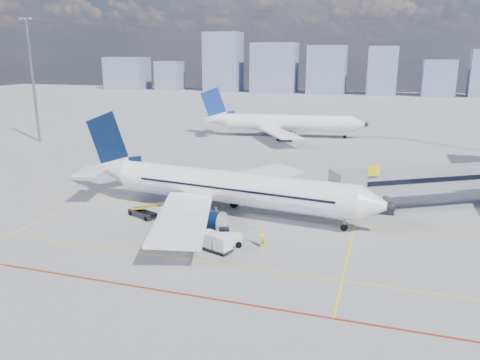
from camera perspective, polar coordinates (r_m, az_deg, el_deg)
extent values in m
plane|color=gray|center=(48.72, -3.64, -6.83)|extent=(420.00, 420.00, 0.00)
cube|color=yellow|center=(55.78, -0.67, -3.92)|extent=(60.00, 0.18, 0.01)
cube|color=yellow|center=(43.64, -6.51, -9.59)|extent=(80.00, 0.15, 0.01)
cube|color=yellow|center=(47.73, 13.30, -7.70)|extent=(0.15, 28.00, 0.01)
cube|color=yellow|center=(64.60, -17.78, -2.00)|extent=(0.15, 30.00, 0.01)
cube|color=maroon|center=(38.82, -10.20, -13.02)|extent=(90.00, 0.25, 0.01)
cube|color=gray|center=(60.22, 22.48, 0.20)|extent=(20.84, 13.93, 2.60)
cube|color=black|center=(60.17, 22.50, 0.39)|extent=(20.52, 13.82, 0.55)
cube|color=gray|center=(54.61, 12.92, -0.45)|extent=(4.49, 4.56, 3.00)
cube|color=black|center=(57.69, 17.18, -3.61)|extent=(2.20, 1.00, 0.70)
cylinder|color=slate|center=(57.29, 17.28, -2.33)|extent=(0.56, 0.56, 2.70)
cube|color=yellow|center=(53.85, 15.98, 1.11)|extent=(1.26, 0.82, 1.20)
cylinder|color=slate|center=(109.06, -23.90, 10.80)|extent=(0.56, 0.56, 25.00)
cube|color=slate|center=(109.14, -24.63, 17.44)|extent=(3.20, 0.40, 0.50)
cube|color=silver|center=(109.75, -25.21, 17.36)|extent=(0.60, 0.15, 0.35)
cube|color=silver|center=(108.96, -24.72, 17.44)|extent=(0.60, 0.15, 0.35)
cube|color=silver|center=(108.17, -24.23, 17.51)|extent=(0.60, 0.15, 0.35)
cube|color=slate|center=(270.53, -13.58, 12.55)|extent=(21.44, 15.01, 16.96)
cube|color=slate|center=(258.44, -8.60, 12.47)|extent=(13.21, 10.13, 14.92)
cube|color=slate|center=(246.39, -2.06, 14.18)|extent=(17.74, 13.89, 29.27)
cube|color=slate|center=(238.78, 4.20, 13.49)|extent=(21.84, 13.10, 23.97)
cube|color=slate|center=(234.11, 10.54, 13.08)|extent=(17.62, 13.75, 22.53)
cube|color=slate|center=(232.24, 16.98, 12.62)|extent=(13.06, 14.10, 22.08)
cube|color=slate|center=(233.19, 23.02, 11.37)|extent=(13.71, 15.38, 16.13)
cylinder|color=white|center=(54.01, -0.90, -0.90)|extent=(29.24, 7.08, 3.77)
cone|color=white|center=(49.64, 16.37, -2.97)|extent=(3.89, 4.15, 3.77)
sphere|color=black|center=(49.50, 17.91, -3.14)|extent=(1.18, 1.18, 1.06)
cone|color=white|center=(63.14, -15.52, 1.39)|extent=(6.58, 4.46, 3.77)
cube|color=black|center=(49.65, 14.98, -2.22)|extent=(1.61, 1.61, 0.44)
cube|color=white|center=(62.52, 1.28, 0.33)|extent=(12.45, 16.29, 0.56)
cube|color=white|center=(47.67, -6.93, -4.51)|extent=(9.58, 16.73, 0.56)
cylinder|color=#071634|center=(59.74, 0.97, -1.57)|extent=(3.71, 2.61, 2.22)
cylinder|color=#071634|center=(50.14, -4.11, -4.91)|extent=(3.71, 2.61, 2.22)
cylinder|color=silver|center=(59.07, 2.61, -1.78)|extent=(0.60, 2.31, 2.28)
cylinder|color=silver|center=(49.34, -2.23, -5.21)|extent=(0.60, 2.31, 2.28)
cube|color=#071634|center=(62.48, -15.73, 4.36)|extent=(6.62, 1.07, 8.24)
cube|color=#071634|center=(61.49, -13.91, 2.11)|extent=(5.45, 0.92, 2.08)
cube|color=white|center=(65.64, -14.10, 2.30)|extent=(5.14, 6.14, 0.21)
cube|color=white|center=(61.05, -17.66, 1.10)|extent=(4.23, 5.99, 0.21)
cylinder|color=slate|center=(50.87, 12.61, -5.13)|extent=(0.31, 0.31, 1.80)
cylinder|color=black|center=(51.05, 12.57, -5.68)|extent=(0.79, 0.37, 0.76)
cylinder|color=slate|center=(57.30, -0.70, -2.57)|extent=(0.35, 0.35, 1.60)
cylinder|color=black|center=(57.39, -0.70, -2.85)|extent=(1.07, 0.76, 1.00)
cylinder|color=slate|center=(53.01, -2.99, -4.06)|extent=(0.35, 0.35, 1.60)
cylinder|color=black|center=(53.11, -2.98, -4.36)|extent=(1.07, 0.76, 1.00)
cube|color=black|center=(55.37, 0.37, -0.18)|extent=(23.63, 2.83, 0.25)
cube|color=black|center=(52.11, -1.28, -1.16)|extent=(23.63, 2.83, 0.25)
cylinder|color=white|center=(106.96, 5.92, 6.97)|extent=(28.37, 7.87, 3.66)
cone|color=white|center=(107.31, 14.40, 6.60)|extent=(3.89, 4.13, 3.66)
sphere|color=black|center=(107.44, 15.10, 6.57)|extent=(1.18, 1.18, 1.03)
cone|color=white|center=(109.10, -3.14, 7.45)|extent=(6.49, 4.52, 3.66)
cube|color=black|center=(107.13, 13.77, 6.91)|extent=(1.60, 1.60, 0.42)
cube|color=white|center=(115.52, 5.44, 7.07)|extent=(8.80, 16.22, 0.54)
cube|color=white|center=(98.86, 4.81, 5.75)|extent=(12.47, 15.66, 0.54)
cylinder|color=#071634|center=(112.67, 5.80, 6.25)|extent=(3.66, 2.64, 2.16)
cylinder|color=#071634|center=(101.94, 5.45, 5.34)|extent=(3.66, 2.64, 2.16)
cylinder|color=silver|center=(112.59, 6.71, 6.22)|extent=(0.66, 2.24, 2.21)
cylinder|color=silver|center=(101.86, 6.46, 5.31)|extent=(0.66, 2.24, 2.21)
cube|color=navy|center=(108.73, -3.16, 9.14)|extent=(6.40, 1.27, 8.00)
cube|color=navy|center=(108.53, -1.97, 7.95)|extent=(5.27, 1.08, 2.02)
cube|color=white|center=(112.05, -3.01, 7.82)|extent=(3.95, 5.76, 0.21)
cube|color=white|center=(106.23, -3.68, 7.42)|extent=(5.10, 5.95, 0.21)
cylinder|color=black|center=(109.83, 5.46, 5.71)|extent=(1.09, 0.79, 1.00)
cylinder|color=black|center=(105.03, 5.29, 5.29)|extent=(1.09, 0.79, 1.00)
cylinder|color=black|center=(107.50, 12.66, 5.15)|extent=(0.79, 0.39, 0.76)
cube|color=white|center=(46.12, -1.36, -7.25)|extent=(2.86, 2.20, 0.92)
cube|color=white|center=(45.85, -1.95, -6.46)|extent=(1.55, 1.65, 0.69)
cube|color=black|center=(45.77, -1.95, -6.19)|extent=(1.42, 1.55, 0.40)
cylinder|color=black|center=(45.64, -2.50, -7.93)|extent=(0.69, 0.47, 0.64)
cylinder|color=black|center=(46.80, -2.53, -7.33)|extent=(0.69, 0.47, 0.64)
cylinder|color=black|center=(45.70, -0.17, -7.88)|extent=(0.69, 0.47, 0.64)
cylinder|color=black|center=(46.86, -0.26, -7.28)|extent=(0.69, 0.47, 0.64)
cube|color=black|center=(45.02, -2.92, -8.32)|extent=(3.48, 2.43, 0.16)
cube|color=white|center=(45.20, -3.71, -7.17)|extent=(1.75, 1.72, 1.37)
cube|color=white|center=(44.24, -2.14, -7.65)|extent=(1.75, 1.72, 1.37)
cylinder|color=black|center=(45.41, -4.63, -8.34)|extent=(0.31, 0.21, 0.28)
cylinder|color=black|center=(46.25, -3.59, -7.87)|extent=(0.31, 0.21, 0.28)
cylinder|color=black|center=(43.91, -2.21, -9.14)|extent=(0.31, 0.21, 0.28)
cylinder|color=black|center=(44.78, -1.18, -8.63)|extent=(0.31, 0.21, 0.28)
cube|color=black|center=(55.19, -11.80, -4.03)|extent=(3.96, 2.73, 0.62)
cube|color=black|center=(54.35, -11.40, -3.26)|extent=(5.25, 2.96, 1.64)
cube|color=yellow|center=(54.63, -10.99, -3.15)|extent=(4.94, 2.22, 1.71)
cube|color=yellow|center=(54.07, -11.81, -3.38)|extent=(4.94, 2.22, 1.71)
cylinder|color=black|center=(55.99, -13.19, -3.98)|extent=(0.58, 0.41, 0.53)
cylinder|color=black|center=(56.67, -12.17, -3.68)|extent=(0.58, 0.41, 0.53)
cylinder|color=black|center=(53.80, -11.40, -4.66)|extent=(0.58, 0.41, 0.53)
cylinder|color=black|center=(54.51, -10.36, -4.34)|extent=(0.58, 0.41, 0.53)
imported|color=yellow|center=(45.69, 2.77, -7.08)|extent=(0.68, 0.80, 1.86)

